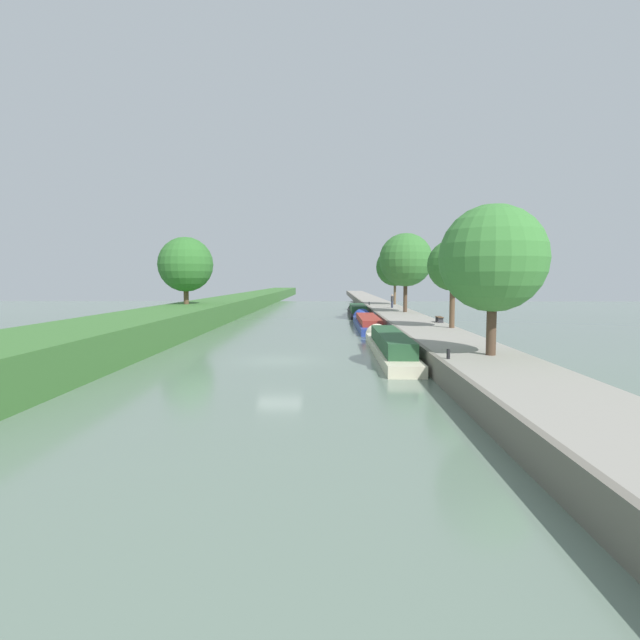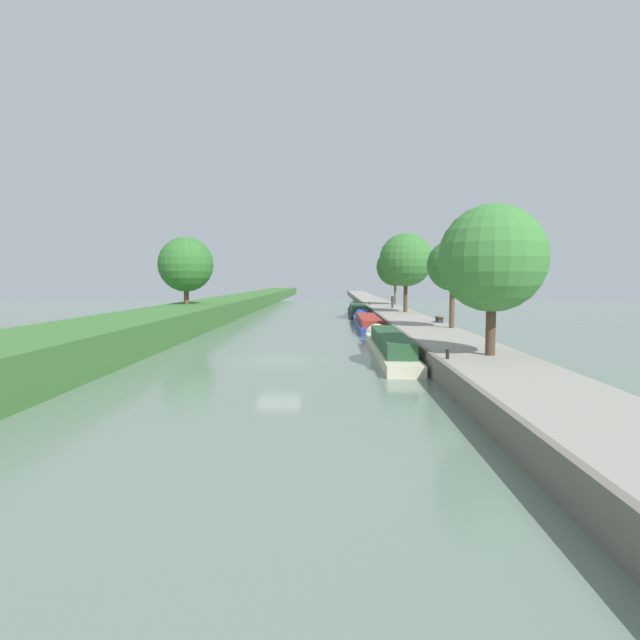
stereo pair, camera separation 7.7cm
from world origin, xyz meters
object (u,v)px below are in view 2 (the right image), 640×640
Objects in this scene: narrowboat_cream at (388,345)px; park_bench at (439,318)px; narrowboat_blue at (367,322)px; person_walking at (392,301)px; narrowboat_black at (358,311)px; mooring_bollard_near at (448,354)px; mooring_bollard_far at (370,303)px.

narrowboat_cream is 10.96× the size of park_bench.
person_walking reaches higher than narrowboat_blue.
narrowboat_cream reaches higher than narrowboat_blue.
person_walking reaches higher than narrowboat_black.
person_walking is (4.14, 14.61, 1.47)m from narrowboat_blue.
narrowboat_black is (-0.25, 33.72, -0.00)m from narrowboat_cream.
mooring_bollard_far is at bearing 90.00° from mooring_bollard_near.
mooring_bollard_far is (0.00, 48.36, 0.00)m from mooring_bollard_near.
narrowboat_cream is 18.35m from narrowboat_blue.
narrowboat_cream is 9.03m from mooring_bollard_near.
mooring_bollard_near is at bearing -79.17° from narrowboat_cream.
narrowboat_black is 4.58m from person_walking.
mooring_bollard_far is 28.72m from park_bench.
person_walking is (4.31, -0.76, 1.36)m from narrowboat_black.
narrowboat_black is 7.74× the size of person_walking.
person_walking reaches higher than narrowboat_cream.
narrowboat_blue is at bearing -94.78° from mooring_bollard_far.
person_walking is at bearing 93.51° from park_bench.
narrowboat_cream is at bearing -89.76° from narrowboat_blue.
mooring_bollard_far is (1.69, 39.52, 0.70)m from narrowboat_cream.
person_walking is 21.97m from park_bench.
person_walking is 3.69× the size of mooring_bollard_near.
park_bench is (3.72, 19.88, 0.12)m from mooring_bollard_near.
narrowboat_cream is 36.52× the size of mooring_bollard_far.
narrowboat_blue is 11.28× the size of park_bench.
person_walking reaches higher than mooring_bollard_far.
narrowboat_cream is at bearing -92.45° from mooring_bollard_far.
park_bench reaches higher than narrowboat_blue.
narrowboat_black is at bearing 90.42° from narrowboat_cream.
mooring_bollard_near is at bearing -93.25° from person_walking.
narrowboat_blue is at bearing 90.24° from narrowboat_cream.
mooring_bollard_far is (1.77, 21.17, 0.82)m from narrowboat_blue.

